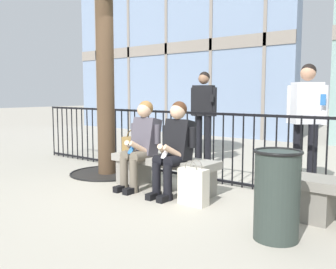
{
  "coord_description": "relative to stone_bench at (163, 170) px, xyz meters",
  "views": [
    {
      "loc": [
        3.21,
        -3.9,
        1.31
      ],
      "look_at": [
        0.0,
        0.1,
        0.75
      ],
      "focal_mm": 40.22,
      "sensor_mm": 36.0,
      "label": 1
    }
  ],
  "objects": [
    {
      "name": "ground_plane",
      "position": [
        0.0,
        0.0,
        -0.27
      ],
      "size": [
        60.0,
        60.0,
        0.0
      ],
      "primitive_type": "plane",
      "color": "#A8A091"
    },
    {
      "name": "stone_bench",
      "position": [
        0.0,
        0.0,
        0.0
      ],
      "size": [
        1.6,
        0.44,
        0.45
      ],
      "color": "gray",
      "rests_on": "ground"
    },
    {
      "name": "seated_person_with_phone",
      "position": [
        -0.29,
        -0.13,
        0.38
      ],
      "size": [
        0.52,
        0.66,
        1.21
      ],
      "color": "#6B6051",
      "rests_on": "ground"
    },
    {
      "name": "seated_person_companion",
      "position": [
        0.29,
        -0.13,
        0.38
      ],
      "size": [
        0.52,
        0.66,
        1.21
      ],
      "color": "black",
      "rests_on": "ground"
    },
    {
      "name": "handbag_on_bench",
      "position": [
        -0.58,
        -0.01,
        0.3
      ],
      "size": [
        0.28,
        0.14,
        0.34
      ],
      "color": "olive",
      "rests_on": "stone_bench"
    },
    {
      "name": "shopping_bag",
      "position": [
        0.73,
        -0.33,
        -0.05
      ],
      "size": [
        0.35,
        0.16,
        0.54
      ],
      "color": "beige",
      "rests_on": "ground"
    },
    {
      "name": "bystander_at_railing",
      "position": [
        -0.63,
        1.94,
        0.73
      ],
      "size": [
        0.55,
        0.33,
        1.71
      ],
      "color": "black",
      "rests_on": "ground"
    },
    {
      "name": "bystander_further_back",
      "position": [
        1.48,
        1.26,
        0.73
      ],
      "size": [
        0.55,
        0.42,
        1.71
      ],
      "color": "black",
      "rests_on": "ground"
    },
    {
      "name": "plaza_railing",
      "position": [
        -0.0,
        0.77,
        0.26
      ],
      "size": [
        7.33,
        0.04,
        1.04
      ],
      "color": "black",
      "rests_on": "ground"
    },
    {
      "name": "trash_can",
      "position": [
        1.92,
        -0.74,
        0.15
      ],
      "size": [
        0.43,
        0.43,
        0.82
      ],
      "color": "#2D3833",
      "rests_on": "ground"
    }
  ]
}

